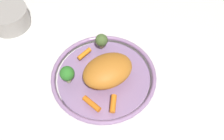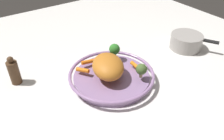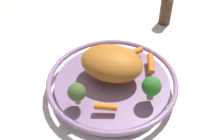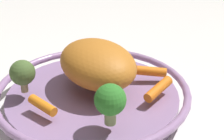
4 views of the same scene
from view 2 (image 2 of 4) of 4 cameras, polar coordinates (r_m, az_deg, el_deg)
name	(u,v)px [view 2 (image 2 of 4)]	position (r m, az deg, el deg)	size (l,w,h in m)	color
ground_plane	(112,81)	(0.92, -0.11, -2.89)	(1.90, 1.90, 0.00)	silver
serving_bowl	(112,77)	(0.91, -0.11, -1.72)	(0.35, 0.35, 0.04)	#8E709E
roast_chicken_piece	(108,66)	(0.87, -1.12, 1.04)	(0.16, 0.12, 0.08)	#C06F23
baby_carrot_near_rim	(89,62)	(0.95, -5.87, 2.15)	(0.02, 0.02, 0.07)	orange
baby_carrot_center	(135,65)	(0.93, 5.87, 1.19)	(0.02, 0.02, 0.05)	orange
baby_carrot_right	(83,70)	(0.90, -7.44, -0.03)	(0.02, 0.02, 0.06)	orange
broccoli_floret_small	(141,69)	(0.86, 7.47, 0.14)	(0.04, 0.04, 0.06)	tan
broccoli_floret_edge	(114,49)	(0.97, 0.64, 5.23)	(0.05, 0.05, 0.06)	#94AC66
pepper_mill	(14,72)	(0.96, -23.64, -0.39)	(0.04, 0.04, 0.12)	#4C331E
saucepan	(186,41)	(1.18, 18.34, 6.89)	(0.16, 0.21, 0.07)	#9E9993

